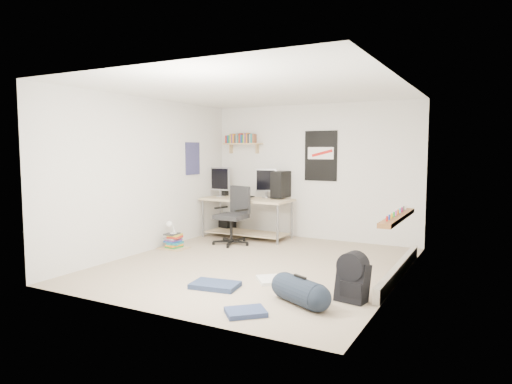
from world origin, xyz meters
The scene contains 26 objects.
floor centered at (0.00, 0.00, -0.01)m, with size 4.00×4.50×0.01m, color gray.
ceiling centered at (0.00, 0.00, 2.50)m, with size 4.00×4.50×0.01m, color white.
back_wall centered at (0.00, 2.25, 1.25)m, with size 4.00×0.01×2.50m, color silver.
left_wall centered at (-2.00, 0.00, 1.25)m, with size 0.01×4.50×2.50m, color silver.
right_wall centered at (2.00, 0.00, 1.25)m, with size 0.01×4.50×2.50m, color silver.
desk centered at (-1.10, 1.69, 0.36)m, with size 1.69×0.74×0.77m, color tan.
monitor_left centered at (-1.73, 1.76, 1.00)m, with size 0.41×0.10×0.45m, color #A6A5AA.
monitor_right centered at (-0.85, 2.00, 0.99)m, with size 0.39×0.10×0.43m, color #B4B4BA.
pc_tower centered at (-0.54, 2.00, 1.02)m, with size 0.22×0.47×0.49m, color black.
keyboard centered at (-1.20, 1.77, 0.78)m, with size 0.40×0.14×0.02m, color black.
speaker_left centered at (-1.65, 1.80, 0.87)m, with size 0.09×0.09×0.19m, color black.
speaker_right centered at (-0.66, 1.90, 0.87)m, with size 0.10×0.10×0.20m, color black.
office_chair centered at (-1.07, 1.05, 0.49)m, with size 0.67×0.67×1.03m, color black.
wall_shelf centered at (-1.45, 2.14, 1.78)m, with size 0.80×0.22×0.24m, color tan.
poster_back_wall centered at (0.15, 2.23, 1.55)m, with size 0.62×0.03×0.92m, color black.
poster_left_wall centered at (-1.99, 1.20, 1.50)m, with size 0.02×0.42×0.60m, color navy.
window centered at (1.95, 0.30, 1.45)m, with size 0.10×1.50×1.26m, color brown.
baseboard_heater centered at (1.96, 0.30, 0.09)m, with size 0.08×2.50×0.18m, color #B7B2A8.
backpack centered at (1.68, -0.90, 0.20)m, with size 0.33×0.27×0.44m, color black.
duffel_bag centered at (1.22, -1.28, 0.14)m, with size 0.29×0.29×0.57m, color black.
tshirt centered at (0.62, -0.61, 0.02)m, with size 0.46×0.39×0.04m, color silver.
jeans_a centered at (0.08, -1.22, 0.03)m, with size 0.56×0.36×0.06m, color #222F4D.
jeans_b centered at (0.85, -1.83, 0.03)m, with size 0.40×0.30×0.05m, color navy.
book_stack centered at (-1.75, 0.29, 0.15)m, with size 0.48×0.39×0.33m, color brown.
desk_lamp centered at (-1.73, 0.27, 0.38)m, with size 0.12×0.19×0.19m, color white.
subwoofer centered at (-1.72, 1.98, 0.14)m, with size 0.25×0.25×0.29m, color black.
Camera 1 is at (3.06, -5.73, 1.67)m, focal length 32.00 mm.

